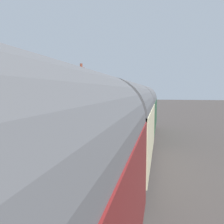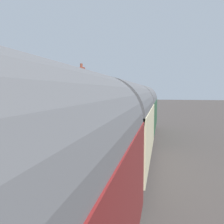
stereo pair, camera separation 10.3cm
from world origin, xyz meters
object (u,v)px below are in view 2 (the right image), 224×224
(planter_under_sign, at_px, (20,135))
(station_sign_board, at_px, (120,105))
(bench_mid_platform, at_px, (116,109))
(planter_bench_right, at_px, (58,142))
(planter_bench_left, at_px, (86,113))
(planter_by_door, at_px, (87,110))
(planter_edge_far, at_px, (66,134))
(station_building, at_px, (75,106))
(bench_by_lamp, at_px, (66,129))
(train, at_px, (125,123))
(tree_mid_background, at_px, (26,89))
(bench_platform_end, at_px, (52,136))

(planter_under_sign, xyz_separation_m, station_sign_board, (14.22, -3.46, 0.93))
(bench_mid_platform, relative_size, planter_bench_right, 1.83)
(planter_bench_left, bearing_deg, planter_by_door, 12.44)
(planter_edge_far, bearing_deg, planter_by_door, 14.29)
(station_building, distance_m, station_sign_board, 7.66)
(bench_mid_platform, bearing_deg, planter_under_sign, 172.00)
(station_building, height_order, planter_edge_far, station_building)
(station_building, distance_m, bench_by_lamp, 6.12)
(planter_under_sign, bearing_deg, train, -92.68)
(planter_bench_right, height_order, tree_mid_background, tree_mid_background)
(bench_mid_platform, height_order, bench_by_lamp, same)
(bench_mid_platform, bearing_deg, station_sign_board, -157.38)
(station_building, height_order, station_sign_board, station_building)
(bench_platform_end, bearing_deg, planter_under_sign, 72.54)
(bench_platform_end, xyz_separation_m, planter_bench_right, (-0.98, -0.81, -0.08))
(bench_mid_platform, relative_size, station_sign_board, 0.90)
(station_building, height_order, planter_by_door, station_building)
(tree_mid_background, bearing_deg, planter_bench_right, -140.95)
(bench_platform_end, relative_size, planter_under_sign, 1.68)
(planter_bench_right, relative_size, tree_mid_background, 0.13)
(bench_by_lamp, height_order, planter_edge_far, planter_edge_far)
(planter_edge_far, bearing_deg, bench_mid_platform, 2.25)
(planter_under_sign, relative_size, tree_mid_background, 0.14)
(bench_mid_platform, height_order, bench_platform_end, same)
(bench_mid_platform, distance_m, planter_edge_far, 17.12)
(train, bearing_deg, planter_edge_far, 89.45)
(station_building, bearing_deg, train, -142.56)
(planter_edge_far, distance_m, tree_mid_background, 11.80)
(planter_bench_left, relative_size, planter_under_sign, 0.96)
(train, xyz_separation_m, planter_under_sign, (0.30, 6.33, -0.96))
(bench_mid_platform, height_order, planter_bench_left, bench_mid_platform)
(train, relative_size, bench_mid_platform, 17.98)
(train, distance_m, tree_mid_background, 14.11)
(planter_edge_far, bearing_deg, planter_bench_right, -169.81)
(planter_edge_far, bearing_deg, station_building, 17.81)
(bench_platform_end, height_order, planter_edge_far, planter_edge_far)
(bench_mid_platform, height_order, tree_mid_background, tree_mid_background)
(planter_bench_left, bearing_deg, station_building, -169.44)
(train, bearing_deg, bench_by_lamp, 68.24)
(planter_under_sign, bearing_deg, tree_mid_background, 30.21)
(bench_platform_end, bearing_deg, station_building, 13.05)
(train, height_order, bench_by_lamp, train)
(bench_platform_end, relative_size, planter_bench_right, 1.81)
(station_building, height_order, bench_platform_end, station_building)
(train, xyz_separation_m, bench_by_lamp, (1.59, 3.99, -0.74))
(bench_by_lamp, bearing_deg, station_building, 16.06)
(bench_platform_end, xyz_separation_m, planter_edge_far, (0.52, -0.54, 0.03))
(train, height_order, station_sign_board, train)
(bench_mid_platform, relative_size, planter_edge_far, 1.42)
(bench_platform_end, bearing_deg, train, -82.72)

